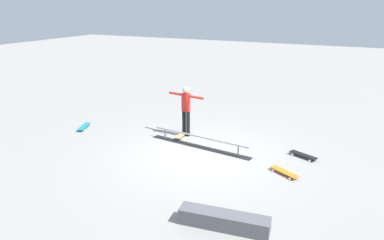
% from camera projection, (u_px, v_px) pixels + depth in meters
% --- Properties ---
extents(ground_plane, '(60.00, 60.00, 0.00)m').
position_uv_depth(ground_plane, '(201.00, 155.00, 10.14)').
color(ground_plane, gray).
extents(grind_rail, '(3.35, 0.61, 0.36)m').
position_uv_depth(grind_rail, '(199.00, 142.00, 10.66)').
color(grind_rail, black).
rests_on(grind_rail, ground_plane).
extents(skate_ledge, '(1.78, 0.58, 0.32)m').
position_uv_depth(skate_ledge, '(224.00, 220.00, 6.83)').
color(skate_ledge, '#595960').
rests_on(skate_ledge, ground_plane).
extents(skater_main, '(1.31, 0.29, 1.63)m').
position_uv_depth(skater_main, '(186.00, 107.00, 11.34)').
color(skater_main, black).
rests_on(skater_main, ground_plane).
extents(skateboard_main, '(0.31, 0.81, 0.09)m').
position_uv_depth(skateboard_main, '(182.00, 134.00, 11.51)').
color(skateboard_main, tan).
rests_on(skateboard_main, ground_plane).
extents(loose_skateboard_black, '(0.82, 0.49, 0.09)m').
position_uv_depth(loose_skateboard_black, '(303.00, 155.00, 9.96)').
color(loose_skateboard_black, black).
rests_on(loose_skateboard_black, ground_plane).
extents(loose_skateboard_orange, '(0.80, 0.56, 0.09)m').
position_uv_depth(loose_skateboard_orange, '(284.00, 172.00, 8.98)').
color(loose_skateboard_orange, orange).
rests_on(loose_skateboard_orange, ground_plane).
extents(loose_skateboard_teal, '(0.47, 0.82, 0.09)m').
position_uv_depth(loose_skateboard_teal, '(84.00, 126.00, 12.26)').
color(loose_skateboard_teal, teal).
rests_on(loose_skateboard_teal, ground_plane).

